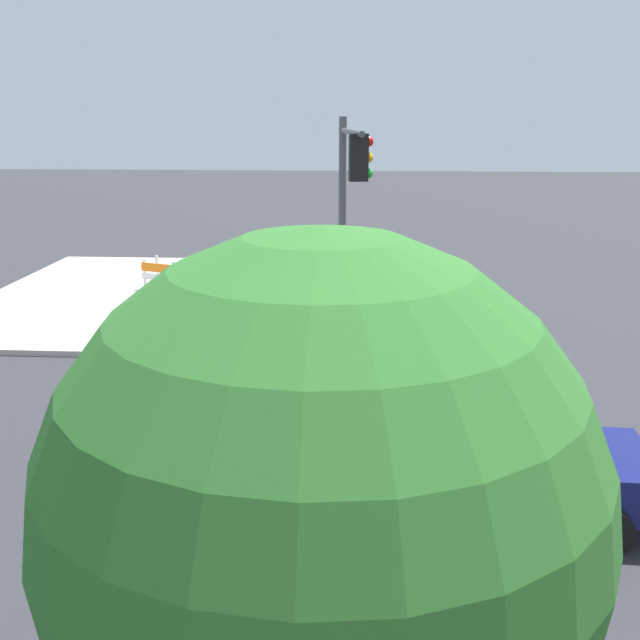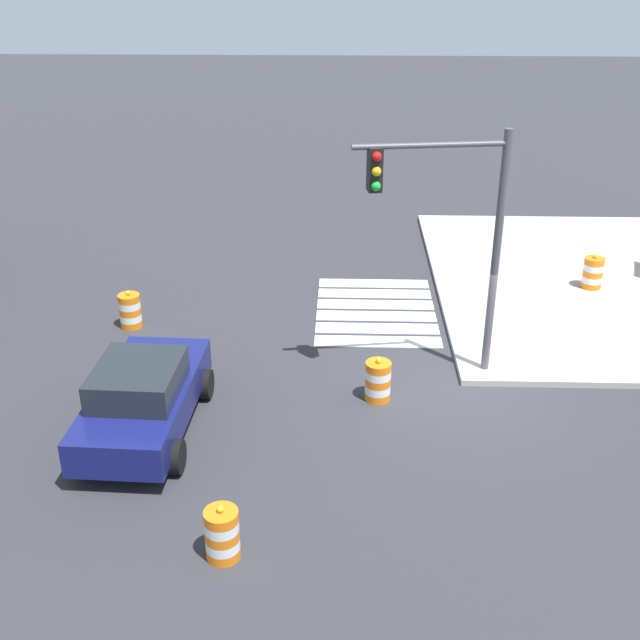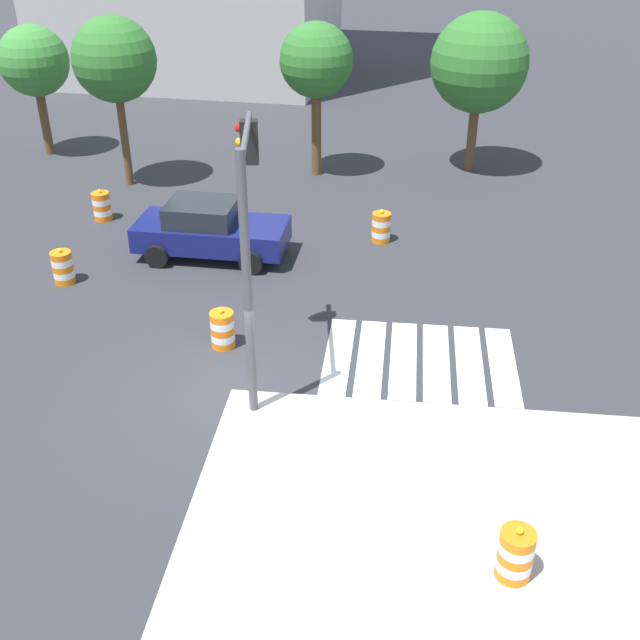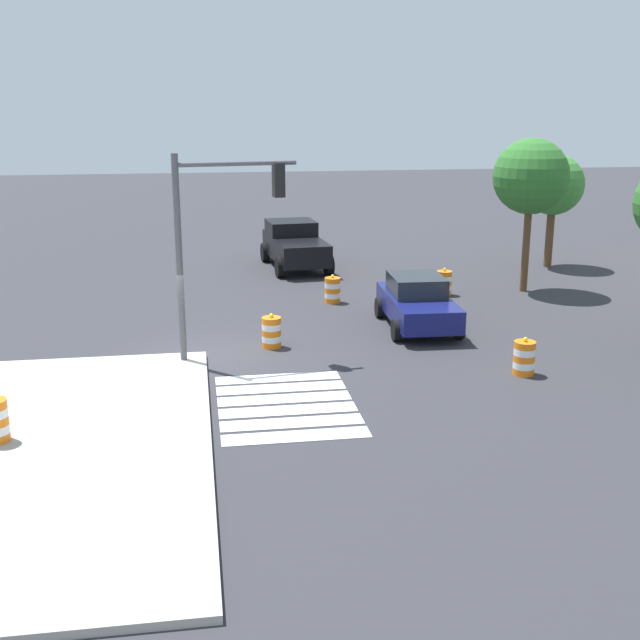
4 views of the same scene
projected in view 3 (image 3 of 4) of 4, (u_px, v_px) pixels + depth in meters
ground_plane at (232, 395)px, 16.57m from camera, size 120.00×120.00×0.00m
crosswalk_stripes at (420, 360)px, 17.71m from camera, size 4.35×3.20×0.02m
sports_car at (210, 229)px, 22.05m from camera, size 4.37×2.27×1.63m
traffic_barrel_near_corner at (223, 329)px, 18.03m from camera, size 0.56×0.56×1.02m
traffic_barrel_crosswalk_end at (102, 206)px, 24.48m from camera, size 0.56×0.56×1.02m
traffic_barrel_median_near at (381, 227)px, 23.07m from camera, size 0.56×0.56×1.02m
traffic_barrel_median_far at (63, 267)px, 20.79m from camera, size 0.56×0.56×1.02m
traffic_barrel_on_sidewalk at (515, 554)px, 11.98m from camera, size 0.56×0.56×1.02m
traffic_light_pole at (247, 217)px, 14.98m from camera, size 0.77×3.26×5.50m
street_tree_streetside_near at (316, 62)px, 26.29m from camera, size 2.53×2.53×5.30m
street_tree_streetside_mid at (34, 62)px, 28.51m from camera, size 2.57×2.57×4.81m
street_tree_streetside_far at (479, 63)px, 26.76m from camera, size 3.40×3.40×5.55m
street_tree_corner_lot at (114, 60)px, 25.26m from camera, size 2.76×2.76×5.66m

